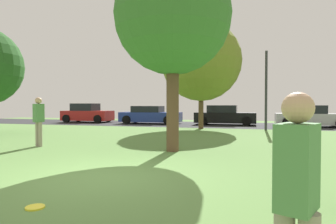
{
  "coord_description": "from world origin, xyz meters",
  "views": [
    {
      "loc": [
        2.97,
        -5.51,
        1.49
      ],
      "look_at": [
        0.0,
        5.04,
        1.2
      ],
      "focal_mm": 31.78,
      "sensor_mm": 36.0,
      "label": 1
    }
  ],
  "objects": [
    {
      "name": "ground_plane",
      "position": [
        0.0,
        0.0,
        0.0
      ],
      "size": [
        44.0,
        44.0,
        0.0
      ],
      "primitive_type": "plane",
      "color": "#5B8442"
    },
    {
      "name": "road_strip",
      "position": [
        0.0,
        16.0,
        0.0
      ],
      "size": [
        44.0,
        6.4,
        0.01
      ],
      "primitive_type": "cube",
      "color": "#28282B",
      "rests_on": "ground_plane"
    },
    {
      "name": "birch_tree_lone",
      "position": [
        0.58,
        3.53,
        4.22
      ],
      "size": [
        3.66,
        3.66,
        6.08
      ],
      "color": "brown",
      "rests_on": "ground_plane"
    },
    {
      "name": "maple_tree_near",
      "position": [
        0.02,
        12.34,
        4.09
      ],
      "size": [
        4.84,
        4.84,
        6.51
      ],
      "color": "brown",
      "rests_on": "ground_plane"
    },
    {
      "name": "person_catcher",
      "position": [
        3.26,
        -3.38,
        0.86
      ],
      "size": [
        0.33,
        0.38,
        1.57
      ],
      "rotation": [
        0.0,
        0.0,
        1.16
      ],
      "color": "gray",
      "rests_on": "ground_plane"
    },
    {
      "name": "person_bystander",
      "position": [
        -4.23,
        3.28,
        0.96
      ],
      "size": [
        0.31,
        0.37,
        1.73
      ],
      "rotation": [
        0.0,
        0.0,
        1.25
      ],
      "color": "gray",
      "rests_on": "ground_plane"
    },
    {
      "name": "frisbee_disc",
      "position": [
        -0.0,
        -1.98,
        0.01
      ],
      "size": [
        0.27,
        0.27,
        0.03
      ],
      "primitive_type": "cylinder",
      "color": "yellow",
      "rests_on": "ground_plane"
    },
    {
      "name": "parked_car_red",
      "position": [
        -10.09,
        16.25,
        0.7
      ],
      "size": [
        4.03,
        1.99,
        1.54
      ],
      "color": "#B21E1E",
      "rests_on": "ground_plane"
    },
    {
      "name": "parked_car_blue",
      "position": [
        -4.5,
        15.97,
        0.63
      ],
      "size": [
        4.6,
        2.02,
        1.34
      ],
      "color": "#233893",
      "rests_on": "ground_plane"
    },
    {
      "name": "parked_car_black",
      "position": [
        1.1,
        16.26,
        0.65
      ],
      "size": [
        4.3,
        1.95,
        1.41
      ],
      "color": "black",
      "rests_on": "ground_plane"
    },
    {
      "name": "parked_car_silver",
      "position": [
        6.7,
        15.8,
        0.65
      ],
      "size": [
        4.41,
        2.01,
        1.41
      ],
      "color": "#B7B7BC",
      "rests_on": "ground_plane"
    },
    {
      "name": "street_lamp_post",
      "position": [
        3.76,
        12.2,
        2.25
      ],
      "size": [
        0.14,
        0.14,
        4.5
      ],
      "primitive_type": "cylinder",
      "color": "#2D2D33",
      "rests_on": "ground_plane"
    }
  ]
}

